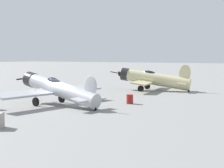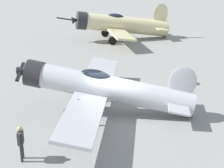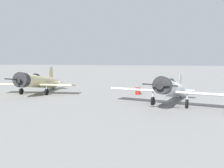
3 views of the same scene
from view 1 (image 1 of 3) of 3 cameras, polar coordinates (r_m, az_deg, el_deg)
ground_plane at (r=31.28m, az=-8.73°, el=-3.70°), size 400.00×400.00×0.00m
airplane_foreground at (r=31.47m, az=-9.38°, el=-0.80°), size 9.86×11.92×3.04m
airplane_mid_apron at (r=44.89m, az=6.88°, el=0.87°), size 11.20×10.25×3.58m
fuel_drum at (r=32.33m, az=3.04°, el=-2.59°), size 0.68×0.68×0.89m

